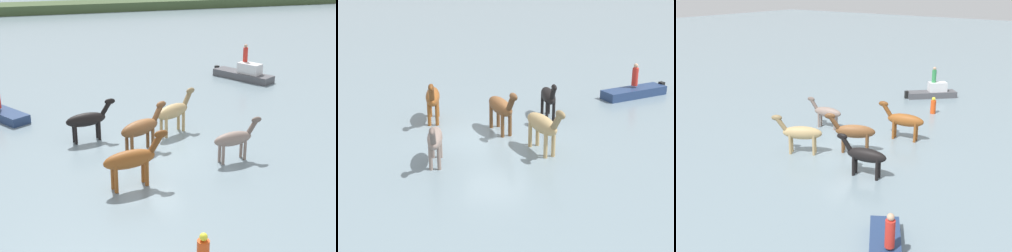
% 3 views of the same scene
% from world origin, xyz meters
% --- Properties ---
extents(ground_plane, '(164.24, 164.24, 0.00)m').
position_xyz_m(ground_plane, '(0.00, 0.00, 0.00)').
color(ground_plane, gray).
extents(horse_dark_mare, '(2.53, 1.61, 2.07)m').
position_xyz_m(horse_dark_mare, '(-0.43, 0.22, 1.14)').
color(horse_dark_mare, brown).
rests_on(horse_dark_mare, ground_plane).
extents(horse_mid_herd, '(2.46, 0.91, 1.90)m').
position_xyz_m(horse_mid_herd, '(-2.47, 2.23, 1.05)').
color(horse_mid_herd, black).
rests_on(horse_mid_herd, ground_plane).
extents(horse_chestnut_trailing, '(2.69, 0.98, 2.08)m').
position_xyz_m(horse_chestnut_trailing, '(-1.62, -2.94, 1.15)').
color(horse_chestnut_trailing, brown).
rests_on(horse_chestnut_trailing, ground_plane).
extents(horse_pinto_flank, '(2.33, 0.79, 1.80)m').
position_xyz_m(horse_pinto_flank, '(3.07, -1.88, 0.99)').
color(horse_pinto_flank, gray).
rests_on(horse_pinto_flank, ground_plane).
extents(horse_dun_straggler, '(2.48, 1.64, 2.04)m').
position_xyz_m(horse_dun_straggler, '(1.65, 1.98, 1.12)').
color(horse_dun_straggler, tan).
rests_on(horse_dun_straggler, ground_plane).
extents(boat_tender_starboard, '(2.81, 3.66, 0.71)m').
position_xyz_m(boat_tender_starboard, '(-6.37, 6.83, 0.16)').
color(boat_tender_starboard, navy).
rests_on(boat_tender_starboard, ground_plane).
extents(person_helmsman_aft, '(0.32, 0.32, 1.19)m').
position_xyz_m(person_helmsman_aft, '(-6.51, 6.82, 1.11)').
color(person_helmsman_aft, red).
rests_on(person_helmsman_aft, boat_tender_starboard).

